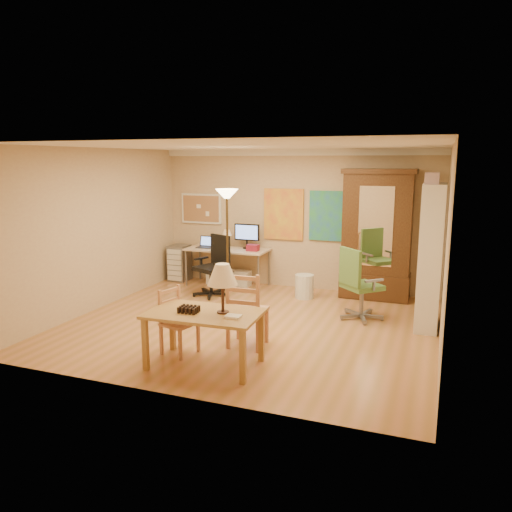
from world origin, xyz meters
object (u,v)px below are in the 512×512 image
at_px(dining_table, 211,302).
at_px(armoire, 377,243).
at_px(office_chair_green, 359,300).
at_px(computer_desk, 230,263).
at_px(bookshelf, 430,257).
at_px(office_chair_black, 213,280).

xyz_separation_m(dining_table, armoire, (1.47, 3.88, 0.21)).
bearing_deg(office_chair_green, dining_table, -119.36).
bearing_deg(computer_desk, armoire, 1.61).
relative_size(office_chair_green, armoire, 0.49).
bearing_deg(armoire, dining_table, -110.76).
bearing_deg(bookshelf, computer_desk, 161.11).
relative_size(computer_desk, bookshelf, 0.76).
bearing_deg(dining_table, armoire, 69.24).
xyz_separation_m(office_chair_black, armoire, (2.86, 0.91, 0.72)).
bearing_deg(office_chair_black, office_chair_green, -9.51).
bearing_deg(office_chair_black, bookshelf, -7.18).
relative_size(dining_table, bookshelf, 0.65).
relative_size(office_chair_green, bookshelf, 0.53).
distance_m(computer_desk, office_chair_green, 3.10).
relative_size(dining_table, office_chair_green, 1.21).
xyz_separation_m(office_chair_green, armoire, (0.06, 1.38, 0.71)).
bearing_deg(office_chair_green, computer_desk, 155.21).
height_order(dining_table, bookshelf, bookshelf).
distance_m(dining_table, office_chair_green, 2.91).
relative_size(computer_desk, office_chair_black, 1.47).
bearing_deg(office_chair_black, armoire, 17.68).
xyz_separation_m(office_chair_black, office_chair_green, (2.79, -0.47, 0.01)).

